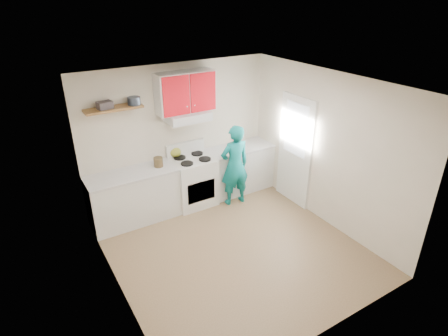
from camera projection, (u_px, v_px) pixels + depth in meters
floor at (234, 248)px, 5.88m from camera, size 3.80×3.80×0.00m
ceiling at (236, 85)px, 4.75m from camera, size 3.60×3.80×0.04m
back_wall at (179, 135)px, 6.78m from camera, size 3.60×0.04×2.60m
front_wall at (334, 246)px, 3.86m from camera, size 3.60×0.04×2.60m
left_wall at (110, 210)px, 4.47m from camera, size 0.04×3.80×2.60m
right_wall at (326, 150)px, 6.16m from camera, size 0.04×3.80×2.60m
door at (295, 151)px, 6.81m from camera, size 0.05×0.85×2.05m
door_glass at (296, 129)px, 6.61m from camera, size 0.01×0.55×0.95m
counter_left at (134, 197)px, 6.43m from camera, size 1.52×0.60×0.90m
counter_right at (239, 169)px, 7.45m from camera, size 1.32×0.60×0.90m
stove at (193, 181)px, 6.94m from camera, size 0.76×0.65×0.92m
range_hood at (188, 117)px, 6.48m from camera, size 0.76×0.44×0.15m
upper_cabinets at (185, 92)px, 6.34m from camera, size 1.02×0.33×0.70m
shelf at (113, 109)px, 5.81m from camera, size 0.90×0.30×0.04m
books at (105, 105)px, 5.70m from camera, size 0.25×0.20×0.12m
tin at (134, 101)px, 5.91m from camera, size 0.21×0.21×0.13m
kettle at (175, 152)px, 6.79m from camera, size 0.25×0.25×0.18m
crock at (158, 163)px, 6.43m from camera, size 0.18×0.18×0.19m
cutting_board at (232, 149)px, 7.21m from camera, size 0.36×0.30×0.02m
silicone_mat at (248, 145)px, 7.41m from camera, size 0.38×0.34×0.01m
person at (235, 166)px, 6.82m from camera, size 0.59×0.41×1.56m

